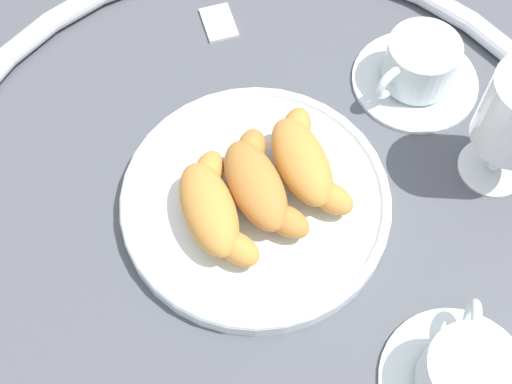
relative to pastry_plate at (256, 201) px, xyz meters
name	(u,v)px	position (x,y,z in m)	size (l,w,h in m)	color
ground_plane	(261,214)	(0.01, 0.00, -0.01)	(2.20, 2.20, 0.00)	#4C4F56
table_chrome_rim	(261,209)	(0.01, 0.00, 0.00)	(0.69, 0.69, 0.02)	silver
pastry_plate	(256,201)	(0.00, 0.00, 0.00)	(0.26, 0.26, 0.02)	silver
croissant_large	(212,209)	(0.00, -0.05, 0.03)	(0.13, 0.08, 0.04)	#CC893D
croissant_small	(259,185)	(0.00, 0.00, 0.03)	(0.13, 0.08, 0.04)	#BC7A38
croissant_extra	(305,161)	(0.00, 0.05, 0.03)	(0.13, 0.08, 0.04)	#CC893D
coffee_cup_near	(464,376)	(0.24, 0.05, 0.01)	(0.14, 0.14, 0.06)	silver
coffee_cup_far	(418,68)	(-0.03, 0.23, 0.01)	(0.14, 0.14, 0.06)	silver
sugar_packet	(219,22)	(-0.22, 0.09, -0.01)	(0.05, 0.03, 0.01)	white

